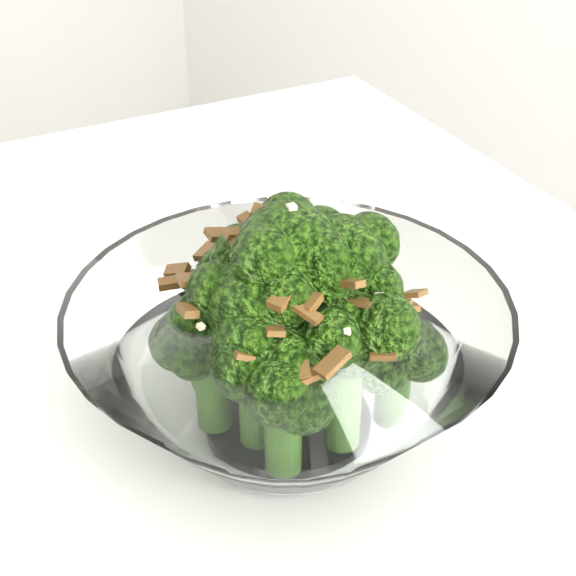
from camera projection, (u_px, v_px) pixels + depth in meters
The scene contains 1 object.
broccoli_dish at pixel (289, 353), 0.51m from camera, with size 0.25×0.25×0.16m.
Camera 1 is at (0.20, -0.17, 1.12)m, focal length 55.00 mm.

